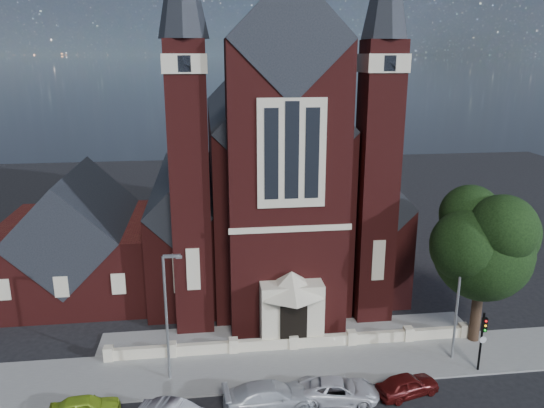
{
  "coord_description": "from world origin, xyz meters",
  "views": [
    {
      "loc": [
        -5.37,
        -24.65,
        19.01
      ],
      "look_at": [
        -0.74,
        12.0,
        8.61
      ],
      "focal_mm": 35.0,
      "sensor_mm": 36.0,
      "label": 1
    }
  ],
  "objects_px": {
    "church": "(265,176)",
    "street_tree": "(487,247)",
    "car_white_suv": "(339,390)",
    "car_dark_red": "(407,385)",
    "car_silver_b": "(270,396)",
    "traffic_signal": "(483,335)",
    "car_lime_van": "(85,407)",
    "street_lamp_right": "(460,294)",
    "parish_hall": "(79,244)",
    "street_lamp_left": "(168,311)"
  },
  "relations": [
    {
      "from": "street_lamp_right",
      "to": "car_lime_van",
      "type": "height_order",
      "value": "street_lamp_right"
    },
    {
      "from": "car_lime_van",
      "to": "car_dark_red",
      "type": "relative_size",
      "value": 0.98
    },
    {
      "from": "street_lamp_left",
      "to": "street_lamp_right",
      "type": "height_order",
      "value": "same"
    },
    {
      "from": "street_lamp_right",
      "to": "street_lamp_left",
      "type": "bearing_deg",
      "value": 180.0
    },
    {
      "from": "street_lamp_right",
      "to": "car_lime_van",
      "type": "xyz_separation_m",
      "value": [
        -22.42,
        -2.98,
        -3.97
      ]
    },
    {
      "from": "street_tree",
      "to": "street_lamp_left",
      "type": "xyz_separation_m",
      "value": [
        -20.51,
        -1.71,
        -2.36
      ]
    },
    {
      "from": "car_white_suv",
      "to": "street_tree",
      "type": "bearing_deg",
      "value": -56.76
    },
    {
      "from": "street_lamp_left",
      "to": "street_lamp_right",
      "type": "xyz_separation_m",
      "value": [
        18.0,
        0.0,
        0.0
      ]
    },
    {
      "from": "church",
      "to": "traffic_signal",
      "type": "distance_m",
      "value": 23.94
    },
    {
      "from": "car_lime_van",
      "to": "car_dark_red",
      "type": "xyz_separation_m",
      "value": [
        18.05,
        -0.24,
        0.01
      ]
    },
    {
      "from": "street_lamp_left",
      "to": "street_tree",
      "type": "bearing_deg",
      "value": 4.76
    },
    {
      "from": "street_lamp_left",
      "to": "car_silver_b",
      "type": "height_order",
      "value": "street_lamp_left"
    },
    {
      "from": "traffic_signal",
      "to": "parish_hall",
      "type": "bearing_deg",
      "value": 150.02
    },
    {
      "from": "car_silver_b",
      "to": "car_white_suv",
      "type": "height_order",
      "value": "car_silver_b"
    },
    {
      "from": "street_lamp_right",
      "to": "car_white_suv",
      "type": "distance_m",
      "value": 9.83
    },
    {
      "from": "street_lamp_left",
      "to": "car_silver_b",
      "type": "relative_size",
      "value": 1.56
    },
    {
      "from": "church",
      "to": "street_lamp_right",
      "type": "relative_size",
      "value": 4.31
    },
    {
      "from": "church",
      "to": "car_dark_red",
      "type": "bearing_deg",
      "value": -75.52
    },
    {
      "from": "street_lamp_left",
      "to": "car_white_suv",
      "type": "height_order",
      "value": "street_lamp_left"
    },
    {
      "from": "parish_hall",
      "to": "car_dark_red",
      "type": "height_order",
      "value": "parish_hall"
    },
    {
      "from": "car_lime_van",
      "to": "car_white_suv",
      "type": "xyz_separation_m",
      "value": [
        14.02,
        -0.22,
        0.0
      ]
    },
    {
      "from": "traffic_signal",
      "to": "car_lime_van",
      "type": "height_order",
      "value": "traffic_signal"
    },
    {
      "from": "street_lamp_left",
      "to": "car_white_suv",
      "type": "bearing_deg",
      "value": -18.44
    },
    {
      "from": "car_silver_b",
      "to": "car_white_suv",
      "type": "xyz_separation_m",
      "value": [
        4.0,
        0.22,
        -0.12
      ]
    },
    {
      "from": "street_tree",
      "to": "car_white_suv",
      "type": "xyz_separation_m",
      "value": [
        -10.91,
        -4.91,
        -6.32
      ]
    },
    {
      "from": "parish_hall",
      "to": "church",
      "type": "bearing_deg",
      "value": 17.16
    },
    {
      "from": "street_lamp_right",
      "to": "car_white_suv",
      "type": "bearing_deg",
      "value": -159.15
    },
    {
      "from": "street_tree",
      "to": "car_silver_b",
      "type": "bearing_deg",
      "value": -161.03
    },
    {
      "from": "car_lime_van",
      "to": "car_dark_red",
      "type": "distance_m",
      "value": 18.06
    },
    {
      "from": "street_lamp_right",
      "to": "car_silver_b",
      "type": "relative_size",
      "value": 1.56
    },
    {
      "from": "street_lamp_right",
      "to": "car_silver_b",
      "type": "xyz_separation_m",
      "value": [
        -12.4,
        -3.42,
        -3.85
      ]
    },
    {
      "from": "car_silver_b",
      "to": "car_dark_red",
      "type": "bearing_deg",
      "value": -94.12
    },
    {
      "from": "car_silver_b",
      "to": "parish_hall",
      "type": "bearing_deg",
      "value": 32.61
    },
    {
      "from": "street_lamp_left",
      "to": "traffic_signal",
      "type": "distance_m",
      "value": 19.08
    },
    {
      "from": "parish_hall",
      "to": "car_white_suv",
      "type": "height_order",
      "value": "parish_hall"
    },
    {
      "from": "car_dark_red",
      "to": "car_white_suv",
      "type": "bearing_deg",
      "value": 74.69
    },
    {
      "from": "church",
      "to": "car_dark_red",
      "type": "xyz_separation_m",
      "value": [
        5.72,
        -22.16,
        -7.54
      ]
    },
    {
      "from": "car_white_suv",
      "to": "car_dark_red",
      "type": "height_order",
      "value": "car_dark_red"
    },
    {
      "from": "church",
      "to": "parish_hall",
      "type": "relative_size",
      "value": 2.86
    },
    {
      "from": "car_white_suv",
      "to": "car_dark_red",
      "type": "distance_m",
      "value": 4.03
    },
    {
      "from": "car_lime_van",
      "to": "car_silver_b",
      "type": "height_order",
      "value": "car_silver_b"
    },
    {
      "from": "church",
      "to": "parish_hall",
      "type": "xyz_separation_m",
      "value": [
        -16.0,
        -4.94,
        -4.17
      ]
    },
    {
      "from": "car_silver_b",
      "to": "car_white_suv",
      "type": "relative_size",
      "value": 1.13
    },
    {
      "from": "street_tree",
      "to": "car_white_suv",
      "type": "height_order",
      "value": "street_tree"
    },
    {
      "from": "church",
      "to": "street_tree",
      "type": "height_order",
      "value": "church"
    },
    {
      "from": "church",
      "to": "street_lamp_left",
      "type": "relative_size",
      "value": 4.31
    },
    {
      "from": "street_tree",
      "to": "car_dark_red",
      "type": "relative_size",
      "value": 2.81
    },
    {
      "from": "street_tree",
      "to": "church",
      "type": "bearing_deg",
      "value": 126.17
    },
    {
      "from": "church",
      "to": "car_dark_red",
      "type": "height_order",
      "value": "church"
    },
    {
      "from": "street_tree",
      "to": "street_lamp_left",
      "type": "distance_m",
      "value": 20.71
    }
  ]
}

